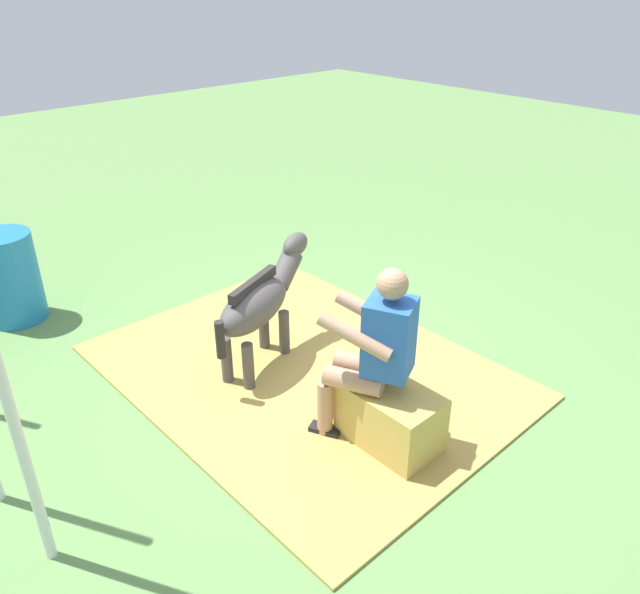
{
  "coord_description": "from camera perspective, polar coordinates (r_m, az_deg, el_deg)",
  "views": [
    {
      "loc": [
        -3.03,
        2.79,
        2.95
      ],
      "look_at": [
        0.27,
        -0.28,
        0.55
      ],
      "focal_mm": 35.18,
      "sensor_mm": 36.0,
      "label": 1
    }
  ],
  "objects": [
    {
      "name": "water_barrel",
      "position": [
        6.38,
        -26.4,
        1.59
      ],
      "size": [
        0.53,
        0.53,
        0.84
      ],
      "primitive_type": "cylinder",
      "color": "#1E72B2",
      "rests_on": "ground"
    },
    {
      "name": "person_seated",
      "position": [
        4.12,
        4.74,
        -4.75
      ],
      "size": [
        0.72,
        0.58,
        1.32
      ],
      "color": "tan",
      "rests_on": "ground"
    },
    {
      "name": "tent_pole_left",
      "position": [
        3.37,
        -26.94,
        -6.96
      ],
      "size": [
        0.06,
        0.06,
        2.38
      ],
      "primitive_type": "cylinder",
      "color": "silver",
      "rests_on": "ground"
    },
    {
      "name": "ground_plane",
      "position": [
        5.07,
        -0.2,
        -7.56
      ],
      "size": [
        24.0,
        24.0,
        0.0
      ],
      "primitive_type": "plane",
      "color": "#608C4C"
    },
    {
      "name": "pony_standing",
      "position": [
        5.0,
        -5.46,
        -0.44
      ],
      "size": [
        0.66,
        1.29,
        0.94
      ],
      "color": "#4C4747",
      "rests_on": "ground"
    },
    {
      "name": "hay_patch",
      "position": [
        5.15,
        -1.52,
        -6.73
      ],
      "size": [
        3.26,
        2.47,
        0.02
      ],
      "primitive_type": "cube",
      "color": "tan",
      "rests_on": "ground"
    },
    {
      "name": "hay_bale",
      "position": [
        4.37,
        6.39,
        -10.86
      ],
      "size": [
        0.67,
        0.42,
        0.44
      ],
      "primitive_type": "cube",
      "color": "tan",
      "rests_on": "ground"
    }
  ]
}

